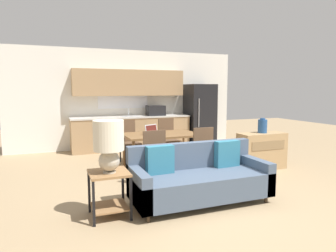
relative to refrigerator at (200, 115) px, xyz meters
The scene contains 15 objects.
ground_plane 4.76m from the refrigerator, 115.79° to the right, with size 20.00×20.00×0.00m, color #9E8460.
wall_back 2.13m from the refrigerator, 168.41° to the left, with size 6.40×0.07×2.70m.
kitchen_counter 2.03m from the refrigerator, behind, with size 3.22×0.65×2.15m.
refrigerator is the anchor object (origin of this frame).
dining_table 2.93m from the refrigerator, 132.87° to the right, with size 1.49×0.91×0.72m.
couch 4.61m from the refrigerator, 117.49° to the right, with size 1.98×0.80×0.84m.
side_table 5.37m from the refrigerator, 129.63° to the right, with size 0.49×0.49×0.59m.
table_lamp 5.38m from the refrigerator, 129.37° to the right, with size 0.38×0.38×0.66m.
credenza 2.96m from the refrigerator, 91.49° to the right, with size 0.99×0.40×0.74m.
vase 2.89m from the refrigerator, 91.14° to the right, with size 0.18×0.18×0.30m.
dining_chair_near_right 3.34m from the refrigerator, 117.09° to the right, with size 0.43×0.43×0.94m.
dining_chair_near_left 3.90m from the refrigerator, 129.41° to the right, with size 0.44×0.44×0.94m.
dining_chair_far_left 2.85m from the refrigerator, 151.30° to the right, with size 0.46×0.46×0.94m.
dining_chair_far_right 2.06m from the refrigerator, 138.66° to the right, with size 0.46×0.46×0.94m.
laptop 3.09m from the refrigerator, 134.59° to the right, with size 0.40×0.37×0.20m.
Camera 1 is at (-2.01, -3.61, 1.62)m, focal length 32.00 mm.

